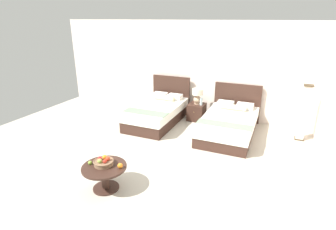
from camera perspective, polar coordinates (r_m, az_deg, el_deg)
The scene contains 12 objects.
ground_plane at distance 5.80m, azimuth -0.77°, elevation -8.93°, with size 9.70×9.42×0.02m, color #BCB3A2.
wall_back at distance 7.93m, azimuth 8.12°, elevation 9.57°, with size 9.70×0.12×2.74m, color silver.
bed_near_window at distance 7.50m, azimuth -2.21°, elevation 0.61°, with size 1.20×2.14×1.14m.
bed_near_corner at distance 6.92m, azimuth 12.96°, elevation -1.81°, with size 1.29×2.22×1.08m.
nightstand at distance 7.73m, azimuth 6.14°, elevation 0.67°, with size 0.45×0.50×0.48m.
table_lamp at distance 7.60m, azimuth 6.33°, elevation 4.27°, with size 0.31×0.31×0.44m.
vase at distance 7.55m, azimuth 7.12°, elevation 2.88°, with size 0.08×0.08×0.21m.
coffee_table at distance 4.78m, azimuth -13.40°, elevation -11.99°, with size 0.76×0.76×0.44m.
fruit_bowl at distance 4.72m, azimuth -13.63°, elevation -9.76°, with size 0.34×0.34×0.15m.
loose_apple at distance 4.80m, azimuth -16.36°, elevation -9.80°, with size 0.07×0.07×0.07m.
loose_orange at distance 4.58m, azimuth -10.23°, elevation -10.64°, with size 0.09×0.09×0.09m.
floor_lamp_corner at distance 7.07m, azimuth 27.11°, elevation 0.38°, with size 0.21×0.21×1.36m.
Camera 1 is at (2.12, -4.59, 2.82)m, focal length 28.43 mm.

